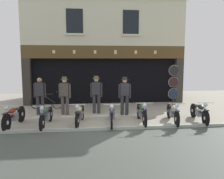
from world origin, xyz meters
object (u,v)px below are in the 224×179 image
Objects in this scene: motorcycle_center_right at (142,112)px; leaning_bicycle at (47,102)px; shopkeeper_center at (65,94)px; advert_board_near at (80,76)px; motorcycle_center_left at (80,114)px; assistant_far_right at (125,94)px; motorcycle_right at (173,112)px; salesman_left at (40,94)px; motorcycle_far_left at (14,116)px; motorcycle_center at (112,114)px; salesman_right at (96,92)px; motorcycle_left at (46,115)px; motorcycle_far_right at (199,112)px; tyre_sign_pole at (174,83)px.

motorcycle_center_right reaches higher than leaning_bicycle.
advert_board_near reaches higher than shopkeeper_center.
shopkeeper_center reaches higher than leaning_bicycle.
motorcycle_center_left is 2.48m from assistant_far_right.
motorcycle_center_left is 3.71m from motorcycle_right.
motorcycle_far_left is at bearing 76.85° from salesman_left.
salesman_left is 1.43m from leaning_bicycle.
motorcycle_center is at bearing 151.71° from salesman_left.
salesman_right is 2.87m from leaning_bicycle.
assistant_far_right reaches higher than motorcycle_center_left.
motorcycle_right is 6.09m from advert_board_near.
motorcycle_far_right is (6.08, -0.04, 0.00)m from motorcycle_left.
motorcycle_center reaches higher than motorcycle_far_left.
motorcycle_center_right is 2.25× the size of advert_board_near.
motorcycle_center_left is 3.59m from leaning_bicycle.
motorcycle_left is 1.03× the size of motorcycle_center_left.
motorcycle_center_left is at bearing -88.76° from advert_board_near.
motorcycle_center_right is 2.63m from salesman_right.
salesman_right reaches higher than leaning_bicycle.
salesman_left is 0.97× the size of salesman_right.
motorcycle_center_left is at bearing 139.58° from salesman_left.
motorcycle_center is 0.99× the size of motorcycle_center_right.
tyre_sign_pole is at bearing -17.67° from advert_board_near.
salesman_right is at bearing -132.41° from motorcycle_left.
motorcycle_center_left is at bearing 0.47° from motorcycle_center.
motorcycle_left is 0.97× the size of motorcycle_center.
leaning_bicycle is at bearing -15.93° from salesman_right.
motorcycle_far_left is 1.13× the size of assistant_far_right.
motorcycle_far_left is 5.22m from advert_board_near.
shopkeeper_center reaches higher than motorcycle_center.
salesman_right is at bearing 59.77° from leaning_bicycle.
motorcycle_center is at bearing 39.67° from leaning_bicycle.
motorcycle_far_left is at bearing 42.54° from salesman_right.
motorcycle_right is 1.15× the size of assistant_far_right.
motorcycle_far_left is 2.14× the size of advert_board_near.
motorcycle_center_right reaches higher than motorcycle_center.
motorcycle_far_right is 1.13× the size of assistant_far_right.
motorcycle_far_right is at bearing -43.19° from advert_board_near.
motorcycle_far_left is 0.98× the size of motorcycle_left.
advert_board_near reaches higher than motorcycle_center_right.
motorcycle_far_left is at bearing 6.19° from motorcycle_center.
salesman_right is (-1.71, 1.91, 0.56)m from motorcycle_center_right.
salesman_right reaches higher than shopkeeper_center.
motorcycle_right is 4.83m from shopkeeper_center.
shopkeeper_center is 1.01× the size of assistant_far_right.
motorcycle_far_right is at bearing 173.12° from shopkeeper_center.
assistant_far_right is 4.18m from leaning_bicycle.
motorcycle_far_left reaches higher than leaning_bicycle.
assistant_far_right is (2.71, -0.36, -0.01)m from shopkeeper_center.
salesman_left reaches higher than motorcycle_center.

